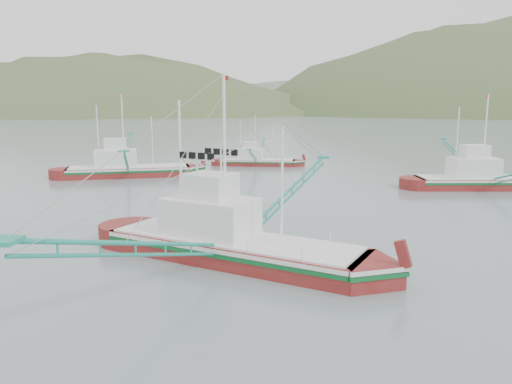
# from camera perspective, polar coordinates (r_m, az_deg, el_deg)

# --- Properties ---
(ground) EXTENTS (1200.00, 1200.00, 0.00)m
(ground) POSITION_cam_1_polar(r_m,az_deg,el_deg) (32.39, -1.45, -7.47)
(ground) COLOR slate
(ground) RESTS_ON ground
(main_boat) EXTENTS (17.41, 29.49, 12.40)m
(main_boat) POSITION_cam_1_polar(r_m,az_deg,el_deg) (31.27, -2.89, -3.37)
(main_boat) COLOR maroon
(main_boat) RESTS_ON ground
(bg_boat_far) EXTENTS (11.72, 21.13, 8.55)m
(bg_boat_far) POSITION_cam_1_polar(r_m,az_deg,el_deg) (78.34, 0.05, 3.90)
(bg_boat_far) COLOR maroon
(bg_boat_far) RESTS_ON ground
(bg_boat_left) EXTENTS (16.47, 27.92, 11.73)m
(bg_boat_left) POSITION_cam_1_polar(r_m,az_deg,el_deg) (68.75, -14.49, 3.64)
(bg_boat_left) COLOR maroon
(bg_boat_left) RESTS_ON ground
(bg_boat_right) EXTENTS (16.17, 28.37, 11.54)m
(bg_boat_right) POSITION_cam_1_polar(r_m,az_deg,el_deg) (63.09, 24.69, 2.00)
(bg_boat_right) COLOR maroon
(bg_boat_right) RESTS_ON ground
(headland_left) EXTENTS (448.00, 308.00, 210.00)m
(headland_left) POSITION_cam_1_polar(r_m,az_deg,el_deg) (432.16, -17.78, 8.48)
(headland_left) COLOR #40542B
(headland_left) RESTS_ON ground
(ridge_distant) EXTENTS (960.00, 400.00, 240.00)m
(ridge_distant) POSITION_cam_1_polar(r_m,az_deg,el_deg) (591.06, 10.32, 9.15)
(ridge_distant) COLOR slate
(ridge_distant) RESTS_ON ground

